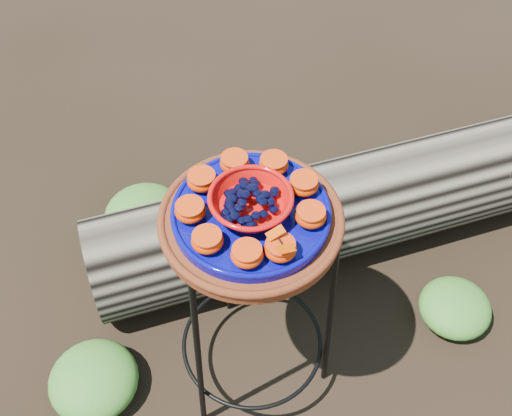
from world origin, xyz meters
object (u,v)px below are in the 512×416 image
object	(u,v)px
plant_stand	(252,307)
driftwood_log	(353,204)
cobalt_plate	(251,214)
red_bowl	(251,203)
terracotta_saucer	(251,222)

from	to	relation	value
plant_stand	driftwood_log	size ratio (longest dim) A/B	0.39
cobalt_plate	red_bowl	world-z (taller)	red_bowl
red_bowl	driftwood_log	bearing A→B (deg)	35.77
terracotta_saucer	red_bowl	size ratio (longest dim) A/B	2.33
cobalt_plate	driftwood_log	xyz separation A→B (m)	(0.50, 0.36, -0.58)
red_bowl	driftwood_log	distance (m)	0.87
cobalt_plate	red_bowl	bearing A→B (deg)	0.00
driftwood_log	plant_stand	bearing A→B (deg)	-144.23
cobalt_plate	driftwood_log	world-z (taller)	cobalt_plate
plant_stand	terracotta_saucer	size ratio (longest dim) A/B	1.73
plant_stand	terracotta_saucer	bearing A→B (deg)	0.00
plant_stand	terracotta_saucer	xyz separation A→B (m)	(0.00, 0.00, 0.37)
plant_stand	cobalt_plate	bearing A→B (deg)	0.00
terracotta_saucer	driftwood_log	distance (m)	0.82
red_bowl	plant_stand	bearing A→B (deg)	0.00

